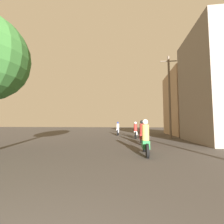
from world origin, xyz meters
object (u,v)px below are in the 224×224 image
Objects in this scene: motorcycle_white at (136,132)px; motorcycle_green at (145,140)px; utility_pole_far at (170,95)px; motorcycle_red at (142,135)px; building_right_far at (190,103)px; motorcycle_silver at (118,130)px.

motorcycle_green is at bearing -90.30° from motorcycle_white.
motorcycle_white is at bearing -172.93° from utility_pole_far.
building_right_far reaches higher than motorcycle_red.
motorcycle_red is at bearing -81.70° from motorcycle_silver.
utility_pole_far is at bearing 47.44° from motorcycle_red.
motorcycle_red reaches higher than motorcycle_silver.
motorcycle_white is (-0.10, 7.75, -0.00)m from motorcycle_green.
building_right_far is at bearing 44.51° from motorcycle_red.
motorcycle_green is at bearing -118.75° from building_right_far.
building_right_far reaches higher than motorcycle_green.
motorcycle_white is 1.03× the size of motorcycle_silver.
motorcycle_silver is at bearing -173.11° from building_right_far.
motorcycle_red is 0.26× the size of building_right_far.
motorcycle_red is 0.25× the size of utility_pole_far.
building_right_far is at bearing 32.90° from motorcycle_white.
utility_pole_far reaches higher than building_right_far.
motorcycle_silver is 7.16m from utility_pole_far.
motorcycle_red is 0.98× the size of motorcycle_white.
motorcycle_silver reaches higher than motorcycle_green.
motorcycle_green is at bearing -111.80° from utility_pole_far.
building_right_far is (8.87, 1.07, 3.24)m from motorcycle_silver.
motorcycle_red is 4.21m from motorcycle_white.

